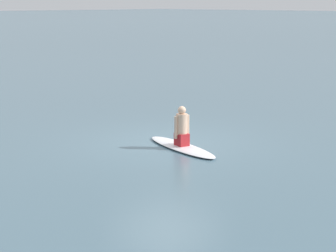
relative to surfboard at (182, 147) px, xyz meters
name	(u,v)px	position (x,y,z in m)	size (l,w,h in m)	color
ground_plane	(166,142)	(0.20, 0.72, -0.04)	(400.00, 400.00, 0.00)	slate
surfboard	(182,147)	(0.00, 0.00, 0.00)	(2.67, 0.64, 0.08)	white
person_paddler	(182,128)	(0.00, 0.00, 0.48)	(0.43, 0.37, 0.97)	#A51E23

